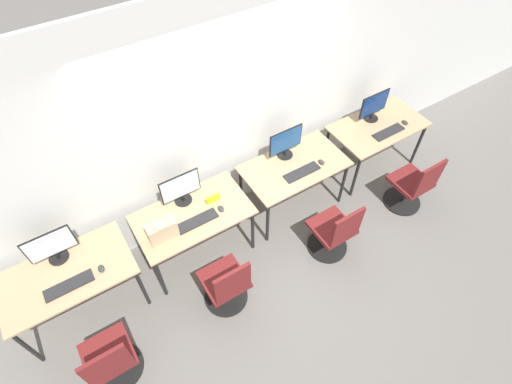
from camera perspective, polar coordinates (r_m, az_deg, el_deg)
The scene contains 24 objects.
ground_plane at distance 4.91m, azimuth 0.89°, elevation -7.73°, with size 20.00×20.00×0.00m, color slate.
wall_back at distance 4.32m, azimuth -4.95°, elevation 10.32°, with size 12.00×0.05×2.80m.
desk_far_left at distance 4.35m, azimuth -25.26°, elevation -11.05°, with size 1.24×0.71×0.74m.
monitor_far_left at distance 4.26m, azimuth -27.23°, elevation -6.93°, with size 0.45×0.19×0.39m.
keyboard_far_left at distance 4.20m, azimuth -25.15°, elevation -11.99°, with size 0.45×0.13×0.02m.
mouse_far_left at distance 4.17m, azimuth -21.25°, elevation -10.16°, with size 0.06×0.09×0.03m.
office_chair_far_left at distance 4.19m, azimuth -19.92°, elevation -21.79°, with size 0.48×0.48×0.88m.
desk_left at distance 4.38m, azimuth -8.98°, elevation -3.69°, with size 1.24×0.71×0.74m.
monitor_left at distance 4.30m, azimuth -10.72°, elevation 0.52°, with size 0.45×0.19×0.39m.
keyboard_left at distance 4.24m, azimuth -8.40°, elevation -4.13°, with size 0.45×0.13×0.02m.
mouse_left at distance 4.30m, azimuth -5.03°, elevation -2.37°, with size 0.06×0.09×0.03m.
office_chair_left at distance 4.27m, azimuth -4.19°, elevation -13.25°, with size 0.48×0.48×0.88m.
desk_right at distance 4.80m, azimuth 5.46°, elevation 3.21°, with size 1.24×0.71×0.74m.
monitor_right at distance 4.72m, azimuth 4.26°, elevation 7.06°, with size 0.45×0.19×0.39m.
keyboard_right at distance 4.67m, azimuth 6.57°, elevation 2.83°, with size 0.45×0.13×0.02m.
mouse_right at distance 4.80m, azimuth 9.33°, elevation 4.25°, with size 0.06×0.09×0.03m.
office_chair_right at distance 4.67m, azimuth 11.07°, elevation -5.81°, with size 0.48×0.48×0.88m.
desk_far_right at distance 5.53m, azimuth 16.96°, elevation 8.53°, with size 1.24×0.71×0.74m.
monitor_far_right at distance 5.44m, azimuth 16.48°, elevation 11.70°, with size 0.45×0.19×0.39m.
keyboard_far_right at distance 5.40m, azimuth 18.40°, elevation 8.13°, with size 0.45×0.13×0.02m.
mouse_far_right at distance 5.61m, azimuth 20.52°, elevation 9.30°, with size 0.06×0.09×0.03m.
office_chair_far_right at distance 5.37m, azimuth 21.41°, elevation 0.66°, with size 0.48×0.48×0.88m.
handbag at distance 4.11m, azimuth -13.28°, elevation -5.32°, with size 0.30×0.18×0.25m.
placard_left at distance 4.37m, azimuth -6.18°, elevation -0.96°, with size 0.16×0.03×0.08m.
Camera 1 is at (-1.45, -2.16, 4.17)m, focal length 28.00 mm.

